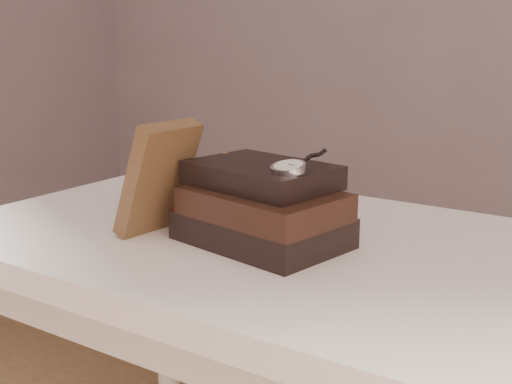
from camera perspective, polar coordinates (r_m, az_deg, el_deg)
The scene contains 5 objects.
table at distance 1.02m, azimuth 1.79°, elevation -8.74°, with size 1.00×0.60×0.75m.
book_stack at distance 0.94m, azimuth 0.56°, elevation -1.33°, with size 0.26×0.20×0.12m.
journal at distance 0.99m, azimuth -8.43°, elevation 1.17°, with size 0.03×0.11×0.18m, color #422B19.
pocket_watch at distance 0.88m, azimuth 2.99°, elevation 2.21°, with size 0.06×0.15×0.02m.
eyeglasses at distance 1.05m, azimuth 0.25°, elevation 0.89°, with size 0.11×0.13×0.05m.
Camera 1 is at (0.50, -0.46, 1.05)m, focal length 46.41 mm.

